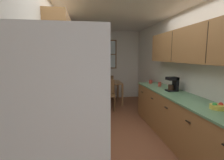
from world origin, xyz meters
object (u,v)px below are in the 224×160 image
Objects in this scene: dining_table at (108,85)px; fruit_bowl at (218,106)px; dining_chair_near at (109,93)px; coffee_maker at (173,84)px; refrigerator at (64,136)px; trash_bin at (88,101)px; mug_by_coffeemaker at (151,82)px; microwave_over_range at (54,50)px; mug_spare at (160,84)px; storage_canister at (70,95)px; stove_range at (68,143)px; table_serving_bowl at (109,82)px; dining_chair_far at (108,86)px.

dining_table is 4.50× the size of fruit_bowl.
coffee_maker is (1.13, -1.75, 0.55)m from dining_chair_near.
trash_bin is at bearing 86.03° from refrigerator.
microwave_over_range is at bearing -135.88° from mug_by_coffeemaker.
storage_canister is at bearing -153.15° from mug_spare.
stove_range reaches higher than trash_bin.
mug_spare is 2.02m from table_serving_bowl.
coffee_maker is at bearing -65.40° from table_serving_bowl.
storage_canister reaches higher than table_serving_bowl.
microwave_over_range is (-0.17, 0.71, 0.78)m from refrigerator.
microwave_over_range reaches higher than mug_by_coffeemaker.
mug_spare reaches higher than dining_chair_far.
dining_chair_near is 8.39× the size of mug_spare.
refrigerator is 6.29× the size of coffee_maker.
refrigerator reaches higher than mug_spare.
dining_table is at bearing 119.11° from mug_spare.
fruit_bowl is at bearing -87.37° from mug_by_coffeemaker.
trash_bin is 3.00× the size of table_serving_bowl.
dining_chair_near is at bearing -96.79° from dining_chair_far.
fruit_bowl is (1.13, -2.97, 0.44)m from dining_chair_near.
microwave_over_range is (-0.11, 0.00, 1.23)m from stove_range.
storage_canister is (-0.30, -2.12, 0.69)m from trash_bin.
coffee_maker reaches higher than dining_chair_far.
stove_range is 2.11m from fruit_bowl.
mug_spare is at bearing -60.89° from dining_table.
trash_bin is 2.06× the size of coffee_maker.
microwave_over_range is at bearing 175.14° from fruit_bowl.
refrigerator is 4.87m from dining_chair_far.
dining_table is at bearing 77.41° from refrigerator.
stove_range is at bearing 174.87° from fruit_bowl.
table_serving_bowl is at bearing 119.61° from mug_spare.
dining_chair_near is 1.26m from dining_chair_far.
dining_chair_far is 1.58m from trash_bin.
dining_table is 0.64m from dining_chair_near.
stove_range reaches higher than dining_chair_near.
coffee_maker is at bearing -57.16° from dining_chair_near.
storage_canister is 2.18m from fruit_bowl.
dining_chair_far is 4.78× the size of storage_canister.
table_serving_bowl is at bearing 114.60° from coffee_maker.
dining_chair_near is 1.69m from mug_spare.
trash_bin is 5.62× the size of mug_spare.
refrigerator is 1.67× the size of stove_range.
microwave_over_range is 0.68× the size of dining_chair_far.
mug_spare is (0.93, -2.47, 0.45)m from dining_chair_far.
coffee_maker is (2.17, 1.03, -0.65)m from microwave_over_range.
microwave_over_range is at bearing -107.80° from dining_table.
refrigerator reaches higher than dining_chair_far.
trash_bin is at bearing 83.70° from stove_range.
storage_canister is (-0.93, -2.24, 0.49)m from dining_chair_near.
dining_chair_far is at bearing 108.12° from coffee_maker.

